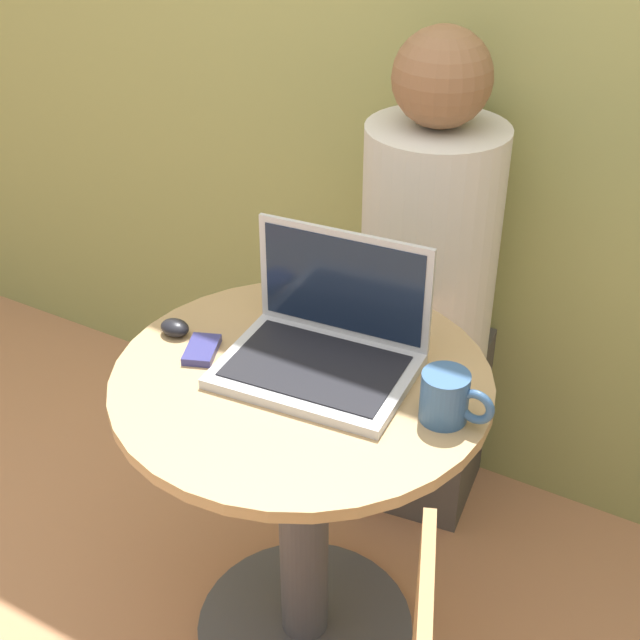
% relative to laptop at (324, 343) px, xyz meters
% --- Properties ---
extents(ground_plane, '(12.00, 12.00, 0.00)m').
position_rel_laptop_xyz_m(ground_plane, '(-0.02, -0.05, -0.78)').
color(ground_plane, tan).
extents(round_table, '(0.73, 0.73, 0.73)m').
position_rel_laptop_xyz_m(round_table, '(-0.02, -0.05, -0.30)').
color(round_table, '#4C4C51').
rests_on(round_table, ground_plane).
extents(laptop, '(0.38, 0.29, 0.25)m').
position_rel_laptop_xyz_m(laptop, '(0.00, 0.00, 0.00)').
color(laptop, '#B7B7BC').
rests_on(laptop, round_table).
extents(cell_phone, '(0.09, 0.11, 0.02)m').
position_rel_laptop_xyz_m(cell_phone, '(-0.23, -0.09, -0.04)').
color(cell_phone, navy).
rests_on(cell_phone, round_table).
extents(computer_mouse, '(0.06, 0.05, 0.03)m').
position_rel_laptop_xyz_m(computer_mouse, '(-0.31, -0.06, -0.03)').
color(computer_mouse, black).
rests_on(computer_mouse, round_table).
extents(coffee_cup, '(0.13, 0.09, 0.09)m').
position_rel_laptop_xyz_m(coffee_cup, '(0.27, -0.04, -0.00)').
color(coffee_cup, '#335684').
rests_on(coffee_cup, round_table).
extents(person_seated, '(0.36, 0.51, 1.26)m').
position_rel_laptop_xyz_m(person_seated, '(-0.01, 0.54, -0.24)').
color(person_seated, '#4C4742').
rests_on(person_seated, ground_plane).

